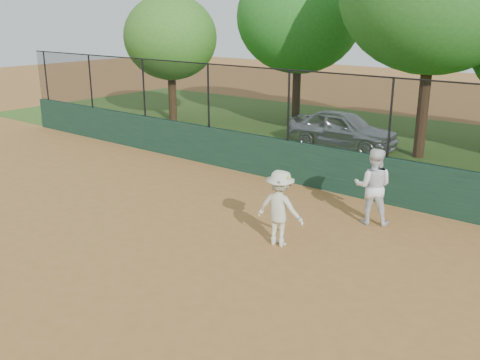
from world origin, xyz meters
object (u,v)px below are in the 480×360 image
Objects in this scene: tree_1 at (299,17)px; player_main at (280,208)px; tree_0 at (170,38)px; parked_car at (342,129)px; player_second at (373,186)px.

player_main is at bearing -58.57° from tree_1.
tree_1 is (-6.80, 11.13, 3.71)m from player_main.
tree_0 is 5.57m from tree_1.
player_main is (3.09, -8.46, 0.14)m from parked_car.
parked_car is 7.35m from player_second.
tree_0 is (-8.37, -0.27, 2.98)m from parked_car.
tree_0 is (-12.42, 5.85, 2.77)m from player_second.
player_second is 0.32× the size of tree_0.
tree_1 reaches higher than parked_car.
tree_1 is (-7.76, 8.79, 3.63)m from player_second.
player_main is at bearing -160.50° from parked_car.
tree_0 reaches higher than parked_car.
tree_1 is at bearing -70.71° from player_second.
tree_1 reaches higher than tree_0.
tree_0 reaches higher than player_second.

